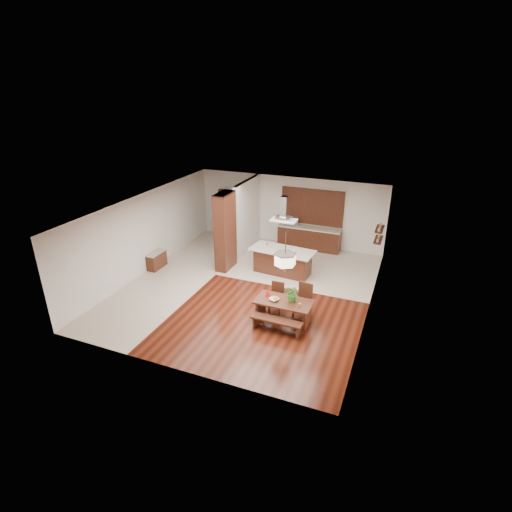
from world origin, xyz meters
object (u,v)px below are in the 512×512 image
at_px(dining_chair_right, 302,301).
at_px(foliage_plant, 293,293).
at_px(pendant_lantern, 285,251).
at_px(dining_chair_left, 276,297).
at_px(dining_bench, 276,326).
at_px(range_hood, 284,209).
at_px(hallway_console, 157,260).
at_px(island_cup, 293,251).
at_px(kitchen_island, 282,261).
at_px(microwave, 291,221).
at_px(fruit_bowl, 274,299).
at_px(dining_table, 284,306).

relative_size(dining_chair_right, foliage_plant, 2.05).
relative_size(pendant_lantern, foliage_plant, 2.60).
relative_size(dining_chair_left, pendant_lantern, 0.69).
height_order(dining_chair_right, foliage_plant, foliage_plant).
height_order(dining_bench, foliage_plant, foliage_plant).
distance_m(dining_chair_left, range_hood, 3.30).
bearing_deg(hallway_console, dining_bench, -22.33).
height_order(dining_chair_left, island_cup, island_cup).
xyz_separation_m(kitchen_island, island_cup, (0.43, -0.12, 0.52)).
height_order(dining_bench, microwave, microwave).
height_order(fruit_bowl, island_cup, island_cup).
distance_m(foliage_plant, fruit_bowl, 0.57).
distance_m(dining_bench, pendant_lantern, 2.12).
bearing_deg(fruit_bowl, dining_table, 14.69).
distance_m(island_cup, microwave, 2.94).
height_order(kitchen_island, range_hood, range_hood).
distance_m(fruit_bowl, island_cup, 3.02).
distance_m(dining_chair_right, fruit_bowl, 0.92).
distance_m(dining_chair_left, microwave, 5.36).
bearing_deg(pendant_lantern, dining_chair_left, 128.67).
distance_m(dining_bench, dining_chair_right, 1.21).
bearing_deg(pendant_lantern, island_cup, 102.00).
height_order(range_hood, microwave, range_hood).
bearing_deg(fruit_bowl, dining_chair_left, 103.37).
distance_m(hallway_console, dining_chair_left, 5.30).
bearing_deg(fruit_bowl, microwave, 102.72).
bearing_deg(pendant_lantern, dining_table, -45.00).
distance_m(dining_chair_left, foliage_plant, 0.91).
bearing_deg(hallway_console, fruit_bowl, -18.37).
distance_m(dining_table, dining_bench, 0.67).
bearing_deg(dining_table, dining_bench, -90.62).
distance_m(dining_chair_left, kitchen_island, 2.61).
xyz_separation_m(dining_bench, fruit_bowl, (-0.26, 0.53, 0.51)).
xyz_separation_m(dining_chair_right, island_cup, (-1.04, 2.42, 0.49)).
distance_m(range_hood, microwave, 3.04).
distance_m(dining_chair_left, pendant_lantern, 1.91).
xyz_separation_m(dining_chair_right, pendant_lantern, (-0.42, -0.50, 1.73)).
distance_m(hallway_console, range_hood, 5.19).
distance_m(dining_bench, foliage_plant, 1.03).
distance_m(range_hood, island_cup, 1.53).
xyz_separation_m(dining_table, dining_chair_left, (-0.41, 0.51, -0.05)).
xyz_separation_m(dining_bench, kitchen_island, (-1.04, 3.63, 0.28)).
height_order(hallway_console, dining_table, dining_table).
relative_size(fruit_bowl, kitchen_island, 0.11).
bearing_deg(dining_bench, pendant_lantern, 89.38).
relative_size(hallway_console, microwave, 1.63).
height_order(dining_chair_left, pendant_lantern, pendant_lantern).
xyz_separation_m(foliage_plant, fruit_bowl, (-0.50, -0.16, -0.22)).
relative_size(foliage_plant, fruit_bowl, 1.90).
bearing_deg(hallway_console, island_cup, 13.89).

